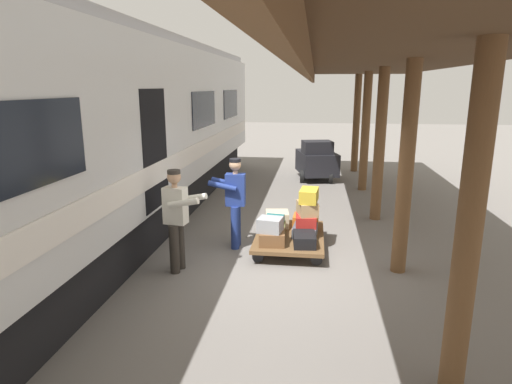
% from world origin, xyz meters
% --- Properties ---
extents(ground_plane, '(60.00, 60.00, 0.00)m').
position_xyz_m(ground_plane, '(0.00, 0.00, 0.00)').
color(ground_plane, slate).
extents(platform_canopy, '(3.20, 18.52, 3.56)m').
position_xyz_m(platform_canopy, '(-1.76, 0.00, 3.25)').
color(platform_canopy, brown).
rests_on(platform_canopy, ground_plane).
extents(train_car, '(3.02, 19.22, 4.00)m').
position_xyz_m(train_car, '(3.77, -0.00, 2.06)').
color(train_car, silver).
rests_on(train_car, ground_plane).
extents(luggage_cart, '(1.27, 1.88, 0.27)m').
position_xyz_m(luggage_cart, '(0.03, -0.80, 0.23)').
color(luggage_cart, brown).
rests_on(luggage_cart, ground_plane).
extents(suitcase_cream_canvas, '(0.51, 0.53, 0.29)m').
position_xyz_m(suitcase_cream_canvas, '(0.31, -1.31, 0.42)').
color(suitcase_cream_canvas, beige).
rests_on(suitcase_cream_canvas, luggage_cart).
extents(suitcase_brown_leather, '(0.48, 0.55, 0.23)m').
position_xyz_m(suitcase_brown_leather, '(0.31, -0.28, 0.39)').
color(suitcase_brown_leather, brown).
rests_on(suitcase_brown_leather, luggage_cart).
extents(suitcase_orange_carryall, '(0.51, 0.47, 0.24)m').
position_xyz_m(suitcase_orange_carryall, '(-0.26, -1.31, 0.39)').
color(suitcase_orange_carryall, '#CC6B23').
rests_on(suitcase_orange_carryall, luggage_cart).
extents(suitcase_slate_roller, '(0.48, 0.58, 0.19)m').
position_xyz_m(suitcase_slate_roller, '(-0.26, -0.80, 0.36)').
color(suitcase_slate_roller, '#4C515B').
rests_on(suitcase_slate_roller, luggage_cart).
extents(suitcase_olive_duffel, '(0.42, 0.50, 0.20)m').
position_xyz_m(suitcase_olive_duffel, '(0.31, -0.80, 0.37)').
color(suitcase_olive_duffel, brown).
rests_on(suitcase_olive_duffel, luggage_cart).
extents(suitcase_black_hardshell, '(0.43, 0.59, 0.21)m').
position_xyz_m(suitcase_black_hardshell, '(-0.26, -0.28, 0.38)').
color(suitcase_black_hardshell, black).
rests_on(suitcase_black_hardshell, luggage_cart).
extents(suitcase_gray_aluminum, '(0.46, 0.42, 0.25)m').
position_xyz_m(suitcase_gray_aluminum, '(0.34, -0.25, 0.63)').
color(suitcase_gray_aluminum, '#9EA0A5').
rests_on(suitcase_gray_aluminum, suitcase_brown_leather).
extents(suitcase_teal_softside, '(0.39, 0.42, 0.14)m').
position_xyz_m(suitcase_teal_softside, '(0.33, -0.83, 0.54)').
color(suitcase_teal_softside, '#1E666B').
rests_on(suitcase_teal_softside, suitcase_olive_duffel).
extents(suitcase_red_plastic, '(0.40, 0.54, 0.21)m').
position_xyz_m(suitcase_red_plastic, '(-0.27, -0.84, 0.56)').
color(suitcase_red_plastic, '#AD231E').
rests_on(suitcase_red_plastic, suitcase_slate_roller).
extents(suitcase_tan_vintage, '(0.43, 0.54, 0.24)m').
position_xyz_m(suitcase_tan_vintage, '(-0.29, -0.84, 0.78)').
color(suitcase_tan_vintage, tan).
rests_on(suitcase_tan_vintage, suitcase_red_plastic).
extents(suitcase_yellow_case, '(0.36, 0.57, 0.24)m').
position_xyz_m(suitcase_yellow_case, '(-0.31, -0.88, 1.02)').
color(suitcase_yellow_case, gold).
rests_on(suitcase_yellow_case, suitcase_tan_vintage).
extents(porter_in_overalls, '(0.68, 0.44, 1.70)m').
position_xyz_m(porter_in_overalls, '(1.06, -0.75, 0.93)').
color(porter_in_overalls, navy).
rests_on(porter_in_overalls, ground_plane).
extents(porter_by_door, '(0.71, 0.50, 1.70)m').
position_xyz_m(porter_by_door, '(1.79, 0.47, 0.93)').
color(porter_by_door, '#332D28').
rests_on(porter_by_door, ground_plane).
extents(baggage_tug, '(1.46, 1.91, 1.30)m').
position_xyz_m(baggage_tug, '(-0.47, -7.21, 0.63)').
color(baggage_tug, black).
rests_on(baggage_tug, ground_plane).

